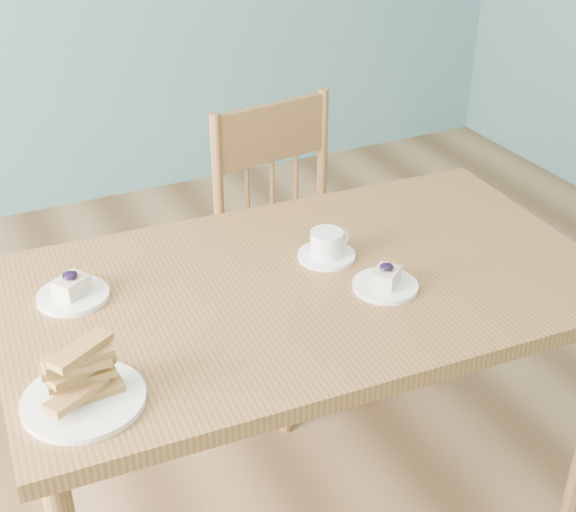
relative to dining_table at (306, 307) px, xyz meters
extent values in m
cube|color=#976039|center=(0.00, 0.00, 0.06)|extent=(1.52, 0.92, 0.04)
cylinder|color=#976039|center=(-0.66, 0.39, -0.34)|extent=(0.06, 0.06, 0.75)
cylinder|color=#976039|center=(0.70, 0.33, -0.34)|extent=(0.06, 0.06, 0.75)
cube|color=#976039|center=(0.27, 0.53, -0.25)|extent=(0.51, 0.49, 0.04)
cylinder|color=#976039|center=(0.10, 0.32, -0.49)|extent=(0.04, 0.04, 0.44)
cylinder|color=#976039|center=(0.48, 0.37, -0.49)|extent=(0.04, 0.04, 0.44)
cylinder|color=#976039|center=(0.05, 0.69, -0.49)|extent=(0.04, 0.04, 0.44)
cylinder|color=#976039|center=(0.44, 0.74, -0.49)|extent=(0.04, 0.04, 0.44)
cylinder|color=#976039|center=(0.04, 0.70, 0.02)|extent=(0.03, 0.03, 0.51)
cylinder|color=#976039|center=(0.44, 0.75, 0.02)|extent=(0.03, 0.03, 0.51)
cube|color=#976039|center=(0.24, 0.72, 0.17)|extent=(0.39, 0.08, 0.19)
cylinder|color=#976039|center=(0.15, 0.71, -0.08)|extent=(0.02, 0.02, 0.30)
cylinder|color=#976039|center=(0.24, 0.72, -0.08)|extent=(0.02, 0.02, 0.30)
cylinder|color=#976039|center=(0.34, 0.74, -0.08)|extent=(0.02, 0.02, 0.30)
cylinder|color=white|center=(0.16, -0.12, 0.09)|extent=(0.16, 0.16, 0.01)
cube|color=beige|center=(0.16, -0.12, 0.11)|extent=(0.09, 0.09, 0.04)
ellipsoid|color=black|center=(0.16, -0.12, 0.14)|extent=(0.03, 0.03, 0.02)
sphere|color=black|center=(0.17, -0.11, 0.14)|extent=(0.01, 0.01, 0.01)
sphere|color=black|center=(0.15, -0.11, 0.14)|extent=(0.01, 0.01, 0.01)
sphere|color=black|center=(0.16, -0.12, 0.14)|extent=(0.01, 0.01, 0.01)
cylinder|color=white|center=(-0.54, 0.17, 0.09)|extent=(0.17, 0.17, 0.01)
cube|color=beige|center=(-0.54, 0.17, 0.11)|extent=(0.09, 0.09, 0.04)
ellipsoid|color=black|center=(-0.54, 0.17, 0.14)|extent=(0.04, 0.04, 0.02)
sphere|color=black|center=(-0.53, 0.18, 0.14)|extent=(0.01, 0.01, 0.01)
sphere|color=black|center=(-0.54, 0.18, 0.14)|extent=(0.01, 0.01, 0.01)
sphere|color=black|center=(-0.53, 0.16, 0.14)|extent=(0.01, 0.01, 0.01)
cylinder|color=white|center=(0.10, 0.08, 0.08)|extent=(0.15, 0.15, 0.01)
cylinder|color=white|center=(0.10, 0.08, 0.12)|extent=(0.09, 0.09, 0.06)
cylinder|color=brown|center=(0.10, 0.08, 0.15)|extent=(0.07, 0.07, 0.00)
torus|color=white|center=(0.14, 0.08, 0.12)|extent=(0.05, 0.01, 0.05)
cylinder|color=white|center=(-0.60, -0.21, 0.09)|extent=(0.25, 0.25, 0.01)
camera|label=1|loc=(-0.77, -1.49, 1.13)|focal=50.00mm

